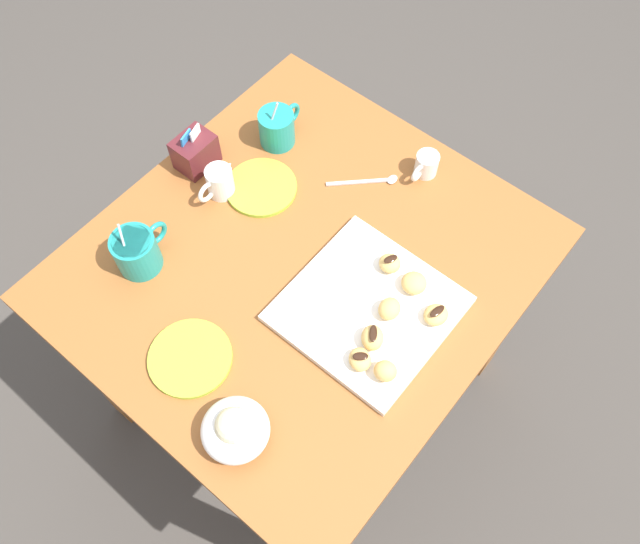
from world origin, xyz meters
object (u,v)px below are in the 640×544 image
object	(u,v)px
dining_table	(303,293)
beignet_3	(390,263)
ice_cream_bowl	(235,429)
beignet_2	(360,360)
beignet_6	(436,315)
saucer_lime_right	(190,358)
beignet_5	(372,338)
pastry_plate_square	(367,310)
beignet_1	(414,283)
chocolate_sauce_pitcher	(426,164)
saucer_lime_left	(261,187)
coffee_mug_teal_left	(137,251)
cream_pitcher_white	(219,181)
coffee_mug_teal_right	(277,127)
sugar_caddy	(195,152)
beignet_0	(385,371)
beignet_4	(389,309)

from	to	relation	value
dining_table	beignet_3	distance (m)	0.25
ice_cream_bowl	beignet_2	xyz separation A→B (m)	(0.25, -0.09, -0.01)
ice_cream_bowl	beignet_6	size ratio (longest dim) A/B	2.41
ice_cream_bowl	saucer_lime_right	distance (m)	0.18
saucer_lime_right	beignet_5	xyz separation A→B (m)	(0.25, -0.25, 0.03)
ice_cream_bowl	beignet_3	xyz separation A→B (m)	(0.45, -0.01, -0.01)
pastry_plate_square	beignet_5	xyz separation A→B (m)	(-0.05, -0.05, 0.03)
ice_cream_bowl	beignet_1	distance (m)	0.45
chocolate_sauce_pitcher	saucer_lime_left	bearing A→B (deg)	136.77
coffee_mug_teal_left	beignet_2	distance (m)	0.50
cream_pitcher_white	saucer_lime_right	world-z (taller)	cream_pitcher_white
cream_pitcher_white	beignet_3	size ratio (longest dim) A/B	2.32
beignet_2	beignet_6	size ratio (longest dim) A/B	0.93
beignet_1	beignet_3	world-z (taller)	beignet_1
beignet_2	beignet_3	distance (m)	0.22
coffee_mug_teal_right	pastry_plate_square	bearing A→B (deg)	-117.32
dining_table	sugar_caddy	distance (m)	0.40
beignet_2	saucer_lime_right	bearing A→B (deg)	127.26
sugar_caddy	saucer_lime_left	bearing A→B (deg)	-76.30
cream_pitcher_white	saucer_lime_right	bearing A→B (deg)	-144.85
dining_table	beignet_0	world-z (taller)	beignet_0
saucer_lime_right	beignet_2	distance (m)	0.33
beignet_5	coffee_mug_teal_left	bearing A→B (deg)	108.09
sugar_caddy	ice_cream_bowl	world-z (taller)	sugar_caddy
ice_cream_bowl	chocolate_sauce_pitcher	distance (m)	0.72
beignet_0	beignet_4	world-z (taller)	beignet_0
coffee_mug_teal_left	beignet_0	distance (m)	0.56
coffee_mug_teal_right	beignet_2	distance (m)	0.59
saucer_lime_left	ice_cream_bowl	bearing A→B (deg)	-142.43
coffee_mug_teal_left	ice_cream_bowl	size ratio (longest dim) A/B	1.09
beignet_2	beignet_0	bearing A→B (deg)	-78.43
beignet_1	beignet_6	xyz separation A→B (m)	(-0.03, -0.07, -0.00)
beignet_2	cream_pitcher_white	bearing A→B (deg)	75.22
coffee_mug_teal_right	beignet_0	world-z (taller)	coffee_mug_teal_right
saucer_lime_left	beignet_6	bearing A→B (deg)	-92.82
sugar_caddy	beignet_6	size ratio (longest dim) A/B	2.05
cream_pitcher_white	saucer_lime_right	distance (m)	0.40
coffee_mug_teal_left	beignet_2	xyz separation A→B (m)	(0.11, -0.49, -0.02)
dining_table	saucer_lime_left	world-z (taller)	saucer_lime_left
beignet_0	beignet_1	size ratio (longest dim) A/B	0.86
sugar_caddy	saucer_lime_left	size ratio (longest dim) A/B	0.66
dining_table	sugar_caddy	world-z (taller)	sugar_caddy
beignet_1	beignet_5	bearing A→B (deg)	-176.71
beignet_2	pastry_plate_square	bearing A→B (deg)	30.64
cream_pitcher_white	sugar_caddy	distance (m)	0.10
beignet_1	beignet_4	distance (m)	0.08
chocolate_sauce_pitcher	pastry_plate_square	bearing A→B (deg)	-162.72
ice_cream_bowl	beignet_3	distance (m)	0.45
beignet_0	beignet_4	xyz separation A→B (m)	(0.11, 0.07, -0.00)
beignet_2	beignet_4	world-z (taller)	beignet_4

